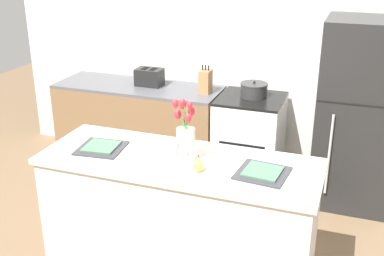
# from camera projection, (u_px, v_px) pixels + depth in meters

# --- Properties ---
(back_wall) EXTENTS (5.20, 0.08, 2.70)m
(back_wall) POSITION_uv_depth(u_px,v_px,m) (253.00, 39.00, 4.67)
(back_wall) COLOR silver
(back_wall) RESTS_ON ground_plane
(kitchen_island) EXTENTS (1.80, 0.66, 0.95)m
(kitchen_island) POSITION_uv_depth(u_px,v_px,m) (180.00, 223.00, 3.24)
(kitchen_island) COLOR silver
(kitchen_island) RESTS_ON ground_plane
(back_counter) EXTENTS (1.68, 0.60, 0.88)m
(back_counter) POSITION_uv_depth(u_px,v_px,m) (140.00, 126.00, 4.98)
(back_counter) COLOR brown
(back_counter) RESTS_ON ground_plane
(stove_range) EXTENTS (0.60, 0.61, 0.88)m
(stove_range) POSITION_uv_depth(u_px,v_px,m) (249.00, 141.00, 4.62)
(stove_range) COLOR silver
(stove_range) RESTS_ON ground_plane
(refrigerator) EXTENTS (0.68, 0.67, 1.66)m
(refrigerator) POSITION_uv_depth(u_px,v_px,m) (358.00, 115.00, 4.18)
(refrigerator) COLOR black
(refrigerator) RESTS_ON ground_plane
(flower_vase) EXTENTS (0.13, 0.16, 0.43)m
(flower_vase) POSITION_uv_depth(u_px,v_px,m) (185.00, 138.00, 2.99)
(flower_vase) COLOR silver
(flower_vase) RESTS_ON kitchen_island
(pear_figurine) EXTENTS (0.07, 0.07, 0.11)m
(pear_figurine) POSITION_uv_depth(u_px,v_px,m) (198.00, 165.00, 2.89)
(pear_figurine) COLOR #E5CC4C
(pear_figurine) RESTS_ON kitchen_island
(plate_setting_left) EXTENTS (0.32, 0.32, 0.02)m
(plate_setting_left) POSITION_uv_depth(u_px,v_px,m) (101.00, 147.00, 3.21)
(plate_setting_left) COLOR #333338
(plate_setting_left) RESTS_ON kitchen_island
(plate_setting_right) EXTENTS (0.32, 0.32, 0.02)m
(plate_setting_right) POSITION_uv_depth(u_px,v_px,m) (262.00, 172.00, 2.87)
(plate_setting_right) COLOR #333338
(plate_setting_right) RESTS_ON kitchen_island
(toaster) EXTENTS (0.28, 0.18, 0.17)m
(toaster) POSITION_uv_depth(u_px,v_px,m) (149.00, 77.00, 4.79)
(toaster) COLOR black
(toaster) RESTS_ON back_counter
(cooking_pot) EXTENTS (0.26, 0.26, 0.15)m
(cooking_pot) POSITION_uv_depth(u_px,v_px,m) (254.00, 90.00, 4.46)
(cooking_pot) COLOR #2D2D2D
(cooking_pot) RESTS_ON stove_range
(knife_block) EXTENTS (0.10, 0.14, 0.27)m
(knife_block) POSITION_uv_depth(u_px,v_px,m) (205.00, 81.00, 4.56)
(knife_block) COLOR #A37547
(knife_block) RESTS_ON back_counter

